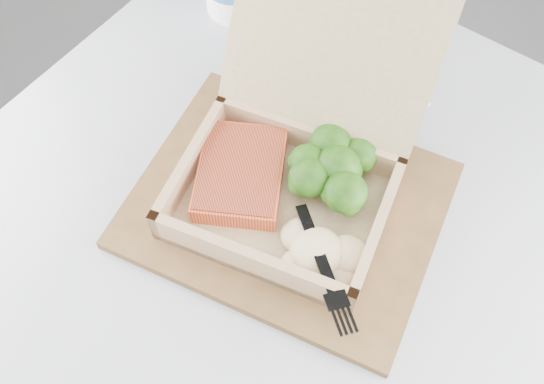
# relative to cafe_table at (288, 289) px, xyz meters

# --- Properties ---
(floor) EXTENTS (4.00, 4.00, 0.00)m
(floor) POSITION_rel_cafe_table_xyz_m (-0.27, 0.14, -0.52)
(floor) COLOR gray
(floor) RESTS_ON ground
(cafe_table) EXTENTS (0.94, 0.94, 0.70)m
(cafe_table) POSITION_rel_cafe_table_xyz_m (0.00, 0.00, 0.00)
(cafe_table) COLOR black
(cafe_table) RESTS_ON floor
(serving_tray) EXTENTS (0.35, 0.30, 0.01)m
(serving_tray) POSITION_rel_cafe_table_xyz_m (-0.01, 0.02, 0.19)
(serving_tray) COLOR brown
(serving_tray) RESTS_ON cafe_table
(takeout_container) EXTENTS (0.24, 0.28, 0.18)m
(takeout_container) POSITION_rel_cafe_table_xyz_m (-0.01, 0.05, 0.24)
(takeout_container) COLOR tan
(takeout_container) RESTS_ON serving_tray
(salmon_fillet) EXTENTS (0.10, 0.12, 0.02)m
(salmon_fillet) POSITION_rel_cafe_table_xyz_m (-0.06, 0.03, 0.22)
(salmon_fillet) COLOR orange
(salmon_fillet) RESTS_ON takeout_container
(broccoli_pile) EXTENTS (0.11, 0.11, 0.04)m
(broccoli_pile) POSITION_rel_cafe_table_xyz_m (0.03, 0.05, 0.22)
(broccoli_pile) COLOR #387019
(broccoli_pile) RESTS_ON takeout_container
(mashed_potatoes) EXTENTS (0.08, 0.07, 0.03)m
(mashed_potatoes) POSITION_rel_cafe_table_xyz_m (0.03, -0.04, 0.22)
(mashed_potatoes) COLOR beige
(mashed_potatoes) RESTS_ON takeout_container
(plastic_fork) EXTENTS (0.09, 0.13, 0.02)m
(plastic_fork) POSITION_rel_cafe_table_xyz_m (0.02, -0.02, 0.23)
(plastic_fork) COLOR black
(plastic_fork) RESTS_ON mashed_potatoes
(receipt) EXTENTS (0.13, 0.14, 0.00)m
(receipt) POSITION_rel_cafe_table_xyz_m (0.06, 0.17, 0.18)
(receipt) COLOR white
(receipt) RESTS_ON cafe_table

